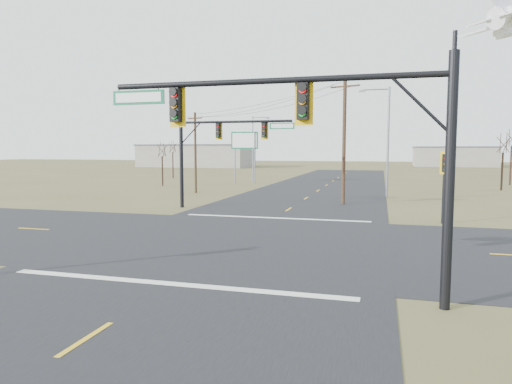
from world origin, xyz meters
TOP-DOWN VIEW (x-y plane):
  - ground at (0.00, 0.00)m, footprint 320.00×320.00m
  - road_ew at (0.00, 0.00)m, footprint 160.00×14.00m
  - road_ns at (0.00, 0.00)m, footprint 14.00×160.00m
  - stop_bar_near at (0.00, -7.50)m, footprint 12.00×0.40m
  - stop_bar_far at (0.00, 7.50)m, footprint 12.00×0.40m
  - mast_arm_near at (4.54, -7.58)m, footprint 10.34×0.47m
  - mast_arm_far at (-5.18, 11.16)m, footprint 8.84×0.45m
  - pedestal_signal_ne at (10.12, 8.03)m, footprint 0.65×0.56m
  - utility_pole_near at (3.59, 16.25)m, footprint 2.36×0.85m
  - utility_pole_far at (-11.76, 22.37)m, footprint 1.86×0.94m
  - highway_sign at (-10.92, 36.91)m, footprint 3.60×0.34m
  - streetlight_a at (6.83, 23.55)m, footprint 2.83×0.32m
  - streetlight_c at (-10.46, 39.90)m, footprint 2.51×0.32m
  - bare_tree_a at (-19.22, 29.70)m, footprint 2.78×2.78m
  - bare_tree_b at (-24.78, 44.18)m, footprint 2.83×2.83m
  - bare_tree_c at (19.19, 34.11)m, footprint 3.40×3.40m
  - bare_tree_d at (22.04, 42.37)m, footprint 3.30×3.30m
  - warehouse_left at (-40.00, 90.00)m, footprint 28.00×14.00m
  - warehouse_mid at (25.00, 110.00)m, footprint 20.00×12.00m

SIDE VIEW (x-z plane):
  - ground at x=0.00m, z-range 0.00..0.00m
  - road_ew at x=0.00m, z-range 0.00..0.02m
  - road_ns at x=0.00m, z-range 0.00..0.02m
  - stop_bar_near at x=0.00m, z-range 0.03..0.03m
  - stop_bar_far at x=0.00m, z-range 0.03..0.03m
  - warehouse_mid at x=25.00m, z-range 0.00..5.00m
  - warehouse_left at x=-40.00m, z-range 0.00..5.50m
  - pedestal_signal_ne at x=10.12m, z-range 1.00..5.32m
  - utility_pole_far at x=-11.76m, z-range 0.21..8.37m
  - bare_tree_a at x=-19.22m, z-range 1.65..7.31m
  - highway_sign at x=-10.92m, z-range 1.34..8.11m
  - bare_tree_b at x=-24.78m, z-range 1.85..8.04m
  - streetlight_c at x=-10.46m, z-range 0.55..9.54m
  - mast_arm_far at x=-5.18m, z-range 1.57..8.60m
  - mast_arm_near at x=4.54m, z-range 1.60..8.60m
  - bare_tree_c at x=19.19m, z-range 1.86..8.41m
  - utility_pole_near at x=3.59m, z-range 0.18..10.15m
  - streetlight_a at x=6.83m, z-range 0.63..10.79m
  - bare_tree_d at x=22.04m, z-range 2.23..9.54m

